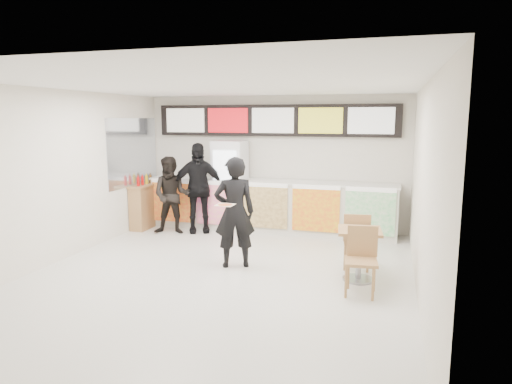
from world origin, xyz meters
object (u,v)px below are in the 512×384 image
at_px(drinks_fridge, 230,185).
at_px(cafe_table, 359,245).
at_px(customer_main, 235,212).
at_px(customer_mid, 198,188).
at_px(service_counter, 269,206).
at_px(condiment_ledge, 145,206).
at_px(customer_left, 172,196).

height_order(drinks_fridge, cafe_table, drinks_fridge).
relative_size(customer_main, customer_mid, 0.95).
height_order(service_counter, condiment_ledge, condiment_ledge).
xyz_separation_m(customer_main, cafe_table, (2.07, -0.09, -0.38)).
xyz_separation_m(service_counter, customer_main, (0.08, -2.57, 0.37)).
distance_m(customer_main, condiment_ledge, 3.57).
distance_m(customer_left, cafe_table, 4.51).
distance_m(service_counter, customer_main, 2.60).
xyz_separation_m(service_counter, customer_mid, (-1.49, -0.54, 0.42)).
height_order(drinks_fridge, customer_left, drinks_fridge).
xyz_separation_m(drinks_fridge, customer_mid, (-0.55, -0.56, -0.01)).
relative_size(service_counter, customer_left, 3.29).
bearing_deg(customer_left, customer_main, -54.09).
distance_m(customer_left, condiment_ledge, 0.96).
bearing_deg(service_counter, customer_main, -88.22).
distance_m(service_counter, customer_left, 2.16).
xyz_separation_m(drinks_fridge, condiment_ledge, (-1.89, -0.55, -0.49)).
bearing_deg(condiment_ledge, service_counter, 10.66).
bearing_deg(cafe_table, condiment_ledge, 150.33).
relative_size(customer_left, condiment_ledge, 1.41).
bearing_deg(drinks_fridge, condiment_ledge, -163.82).
bearing_deg(cafe_table, customer_main, 170.97).
relative_size(drinks_fridge, customer_mid, 1.01).
height_order(service_counter, customer_left, customer_left).
relative_size(customer_mid, condiment_ledge, 1.65).
height_order(customer_main, cafe_table, customer_main).
bearing_deg(customer_left, cafe_table, -37.83).
height_order(customer_left, condiment_ledge, customer_left).
bearing_deg(drinks_fridge, customer_left, -140.39).
bearing_deg(condiment_ledge, drinks_fridge, 16.18).
relative_size(drinks_fridge, cafe_table, 1.18).
bearing_deg(cafe_table, service_counter, 122.45).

